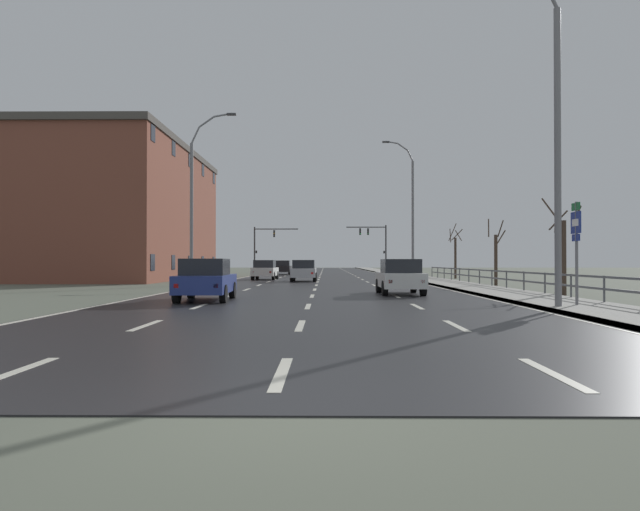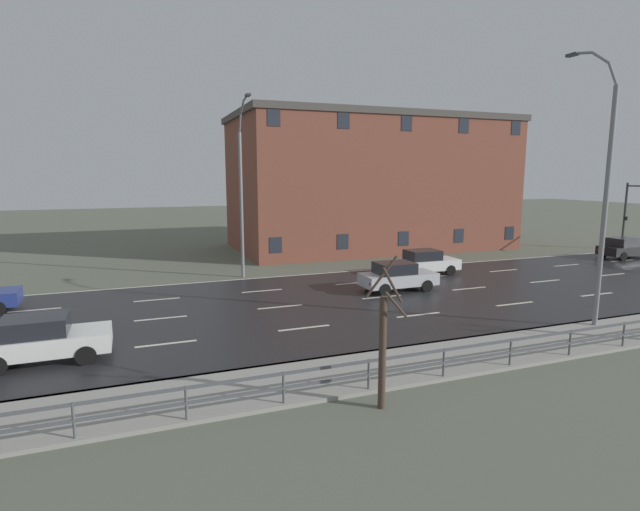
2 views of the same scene
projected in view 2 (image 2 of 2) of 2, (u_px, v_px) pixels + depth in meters
The scene contains 11 objects.
ground_plane at pixel (580, 279), 30.01m from camera, with size 160.00×160.00×0.12m.
guardrail at pixel (236, 390), 12.74m from camera, with size 0.07×38.12×1.00m.
street_lamp_midground at pixel (603, 193), 19.52m from camera, with size 2.55×0.24×11.24m.
street_lamp_left_bank at pixel (242, 193), 29.31m from camera, with size 2.82×0.24×10.53m.
traffic_signal_left at pixel (637, 206), 40.48m from camera, with size 5.28×0.36×5.57m.
car_mid_centre at pixel (397, 276), 26.59m from camera, with size 1.85×4.10×1.57m.
car_near_right at pixel (625, 248), 36.93m from camera, with size 1.84×4.10×1.57m.
car_near_left at pixel (425, 262), 30.93m from camera, with size 1.90×4.13×1.57m.
car_distant at pixel (43, 339), 16.40m from camera, with size 1.86×4.11×1.57m.
brick_building at pixel (369, 183), 42.60m from camera, with size 12.18×23.13×11.07m.
bare_tree_mid at pixel (383, 345), 12.98m from camera, with size 1.08×0.86×4.09m.
Camera 2 is at (21.85, 22.74, 6.18)m, focal length 27.68 mm.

